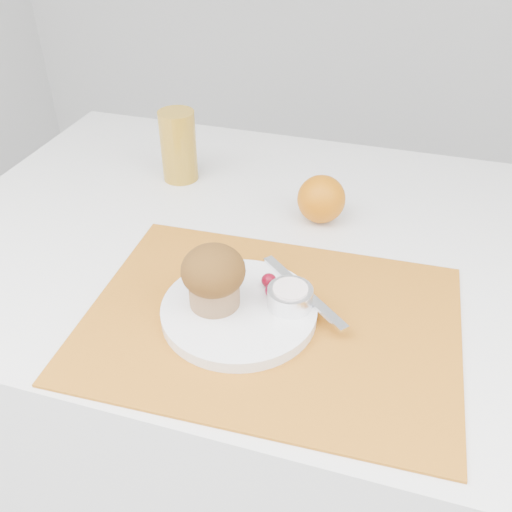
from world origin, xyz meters
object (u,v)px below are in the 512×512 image
(plate, at_px, (239,311))
(juice_glass, at_px, (179,146))
(table, at_px, (284,392))
(orange, at_px, (321,199))
(muffin, at_px, (214,276))

(plate, xyz_separation_m, juice_glass, (-0.24, 0.35, 0.05))
(table, height_order, orange, orange)
(plate, distance_m, muffin, 0.06)
(orange, bearing_deg, muffin, -107.40)
(table, xyz_separation_m, juice_glass, (-0.26, 0.15, 0.44))
(plate, relative_size, muffin, 2.39)
(table, relative_size, juice_glass, 8.85)
(table, distance_m, orange, 0.42)
(plate, relative_size, juice_glass, 1.58)
(plate, bearing_deg, orange, 78.90)
(plate, relative_size, orange, 2.60)
(orange, bearing_deg, juice_glass, 166.45)
(table, distance_m, muffin, 0.49)
(table, bearing_deg, muffin, -105.10)
(plate, height_order, juice_glass, juice_glass)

